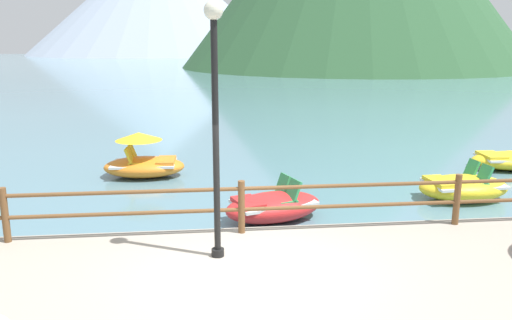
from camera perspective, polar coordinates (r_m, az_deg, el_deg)
The scene contains 6 objects.
ground_plane at distance 47.15m, azimuth -5.44°, elevation 8.61°, with size 200.00×200.00×0.00m, color slate.
dock_railing at distance 9.01m, azimuth -1.62°, elevation -4.62°, with size 23.92×0.12×0.95m.
lamp_post at distance 7.65m, azimuth -4.55°, elevation 5.77°, with size 0.28×0.28×3.88m.
pedal_boat_0 at distance 13.24m, azimuth 21.98°, elevation -2.78°, with size 2.25×1.47×0.90m.
pedal_boat_4 at distance 14.62m, azimuth -12.35°, elevation -0.16°, with size 2.27×1.43×1.25m.
pedal_boat_5 at distance 10.88m, azimuth 1.92°, elevation -5.13°, with size 2.40×1.79×0.90m.
Camera 1 is at (-0.68, -7.00, 3.73)m, focal length 36.07 mm.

